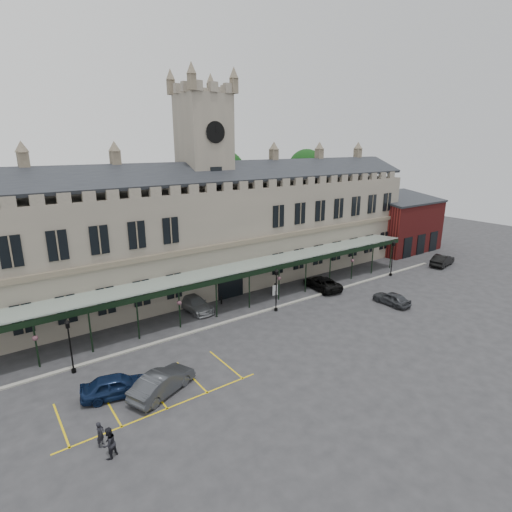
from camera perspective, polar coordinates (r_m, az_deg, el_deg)
ground at (r=37.66m, az=5.44°, el=-10.86°), size 140.00×140.00×0.00m
station_building at (r=47.91m, az=-6.95°, el=3.15°), size 60.00×10.36×17.30m
clock_tower at (r=47.00m, az=-7.28°, el=11.10°), size 5.60×5.60×24.80m
canopy at (r=42.12m, az=-1.17°, el=-4.27°), size 50.00×4.10×4.30m
brick_annex at (r=69.26m, az=19.91°, el=4.28°), size 12.40×8.36×9.23m
kerb at (r=41.51m, az=0.41°, el=-8.07°), size 60.00×0.40×0.12m
parking_markings at (r=30.22m, az=-14.10°, el=-18.63°), size 16.00×6.00×0.01m
tree_behind_mid at (r=58.79m, az=-4.60°, el=11.80°), size 6.00×6.00×16.00m
tree_behind_right at (r=68.45m, az=7.19°, el=12.28°), size 6.00×6.00×16.00m
lamp_post_left at (r=33.44m, az=-25.07°, el=-11.00°), size 0.42×0.42×4.41m
lamp_post_mid at (r=41.08m, az=2.91°, el=-4.30°), size 0.44×0.44×4.64m
lamp_post_right at (r=54.93m, az=18.92°, el=0.13°), size 0.45×0.45×4.79m
traffic_cone at (r=47.46m, az=19.58°, el=-5.48°), size 0.49×0.49×0.77m
sign_board at (r=46.02m, az=2.75°, el=-4.91°), size 0.72×0.10×1.23m
bollard_left at (r=43.72m, az=-4.97°, el=-6.31°), size 0.16×0.16×0.90m
bollard_right at (r=47.51m, az=2.73°, el=-4.44°), size 0.16×0.16×0.88m
car_left_a at (r=30.41m, az=-19.33°, el=-17.06°), size 5.00×2.93×1.60m
car_left_b at (r=29.79m, az=-13.25°, el=-17.18°), size 5.38×3.65×1.68m
car_taxi at (r=42.39m, az=-8.74°, el=-6.72°), size 2.51×5.33×1.50m
car_van at (r=48.47m, az=9.41°, el=-3.83°), size 3.24×5.73×1.51m
car_right_a at (r=45.78m, az=18.79°, el=-5.75°), size 1.68×4.15×1.41m
car_right_b at (r=62.72m, az=25.07°, el=-0.54°), size 5.26×2.63×1.65m
person_a at (r=26.59m, az=-21.35°, el=-22.62°), size 0.67×0.66×1.56m
person_b at (r=25.59m, az=-20.28°, el=-23.79°), size 1.14×1.06×1.87m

